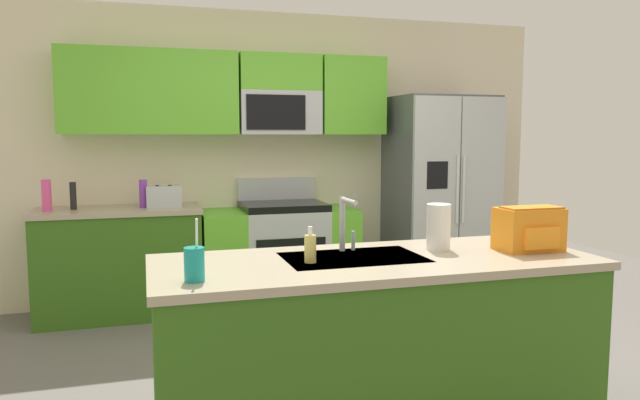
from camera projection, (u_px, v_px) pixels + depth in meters
ground_plane at (354, 380)px, 3.65m from camera, size 9.00×9.00×0.00m
kitchen_wall_unit at (263, 137)px, 5.44m from camera, size 5.20×0.43×2.60m
back_counter at (120, 262)px, 4.92m from camera, size 1.32×0.63×0.90m
range_oven at (279, 254)px, 5.30m from camera, size 1.36×0.61×1.10m
refrigerator at (440, 196)px, 5.62m from camera, size 0.90×0.76×1.85m
island_counter at (375, 346)px, 2.95m from camera, size 2.15×0.83×0.90m
toaster at (164, 196)px, 4.92m from camera, size 0.28×0.16×0.18m
pepper_mill at (73, 196)px, 4.76m from camera, size 0.05×0.05×0.22m
bottle_pink at (47, 195)px, 4.65m from camera, size 0.07×0.07×0.25m
bottle_purple at (143, 194)px, 4.89m from camera, size 0.06×0.06×0.23m
sink_faucet at (345, 219)px, 3.04m from camera, size 0.08×0.21×0.28m
drink_cup_teal at (194, 264)px, 2.43m from camera, size 0.08×0.08×0.26m
soap_dispenser at (310, 248)px, 2.79m from camera, size 0.06×0.06×0.17m
paper_towel_roll at (439, 227)px, 3.10m from camera, size 0.12×0.12×0.24m
backpack at (529, 228)px, 3.08m from camera, size 0.32×0.22×0.23m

